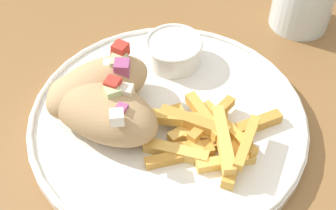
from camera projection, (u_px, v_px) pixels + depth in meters
table at (158, 150)px, 0.60m from camera, size 1.20×1.20×0.75m
plate at (168, 120)px, 0.51m from camera, size 0.30×0.30×0.02m
pita_sandwich_near at (102, 109)px, 0.48m from camera, size 0.15×0.13×0.06m
pita_sandwich_far at (99, 86)px, 0.50m from camera, size 0.13×0.12×0.06m
fries_pile at (209, 135)px, 0.48m from camera, size 0.15×0.11×0.03m
sauce_ramekin at (174, 50)px, 0.56m from camera, size 0.07×0.07×0.03m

